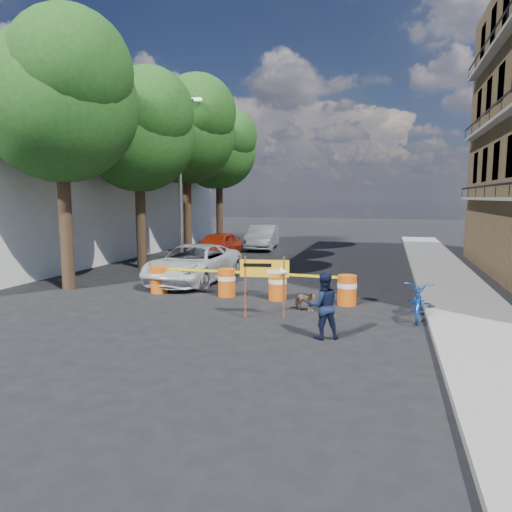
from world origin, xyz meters
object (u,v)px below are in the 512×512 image
Objects in this scene: pedestrian at (323,306)px; suv_white at (194,263)px; dog at (305,301)px; bicycle at (420,281)px; sedan_red at (217,246)px; barrel_far_right at (347,289)px; sedan_silver at (263,237)px; barrel_mid_left at (227,282)px; detour_sign at (270,274)px; barrel_mid_right at (278,285)px; barrel_far_left at (159,279)px.

suv_white is (-5.72, 5.69, -0.06)m from pedestrian.
suv_white reaches higher than dog.
bicycle is 0.48× the size of sedan_red.
bicycle reaches higher than sedan_red.
sedan_silver is (-6.39, 13.67, 0.28)m from barrel_far_right.
bicycle is 13.21m from sedan_red.
pedestrian reaches higher than sedan_red.
detour_sign is at bearing -48.15° from barrel_mid_left.
pedestrian is 2.60m from dog.
sedan_silver is at bearing 79.14° from sedan_red.
pedestrian is 18.22m from sedan_silver.
detour_sign is (2.05, -2.29, 0.74)m from barrel_mid_left.
sedan_red is at bearing -82.04° from pedestrian.
pedestrian is at bearing -61.69° from barrel_mid_right.
detour_sign is 3.94m from bicycle.
pedestrian is 2.24× the size of dog.
barrel_mid_right is 0.20× the size of sedan_silver.
barrel_mid_right is 4.32m from bicycle.
barrel_mid_right is at bearing 0.98° from barrel_far_left.
barrel_far_left is at bearing -83.35° from sedan_red.
sedan_silver reaches higher than sedan_red.
suv_white is (-2.08, 2.08, 0.23)m from barrel_mid_left.
barrel_mid_left is 13.77m from sedan_silver.
dog is (5.18, -1.09, -0.18)m from barrel_far_left.
barrel_far_right is (6.26, -0.03, 0.00)m from barrel_far_left.
barrel_far_left is 0.59× the size of pedestrian.
barrel_far_left is at bearing -96.20° from sedan_silver.
sedan_red is (-5.19, 8.21, 0.24)m from barrel_mid_right.
pedestrian is (3.63, -3.61, 0.29)m from barrel_mid_left.
bicycle is at bearing -15.76° from barrel_mid_right.
barrel_far_right is 2.30m from bicycle.
barrel_far_left is 13.64m from sedan_silver.
barrel_far_left is at bearing -96.75° from suv_white.
barrel_far_right is 0.20× the size of sedan_silver.
barrel_mid_left is 2.95m from suv_white.
detour_sign is 2.11m from pedestrian.
barrel_far_left reaches higher than dog.
dog is 0.16× the size of sedan_red.
bicycle is 16.94m from sedan_silver.
sedan_red is at bearing 107.22° from detour_sign.
detour_sign is at bearing -159.51° from bicycle.
suv_white is (0.31, 2.19, 0.23)m from barrel_far_left.
sedan_silver is (-8.36, 14.73, -0.26)m from bicycle.
barrel_mid_right is (1.71, -0.04, 0.00)m from barrel_mid_left.
sedan_red reaches higher than barrel_far_right.
pedestrian is at bearing -59.69° from sedan_red.
dog is (1.07, -1.16, -0.18)m from barrel_mid_right.
sedan_silver is at bearing -93.39° from pedestrian.
barrel_mid_right is at bearing 59.83° from dog.
sedan_silver is at bearing 115.07° from barrel_far_right.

